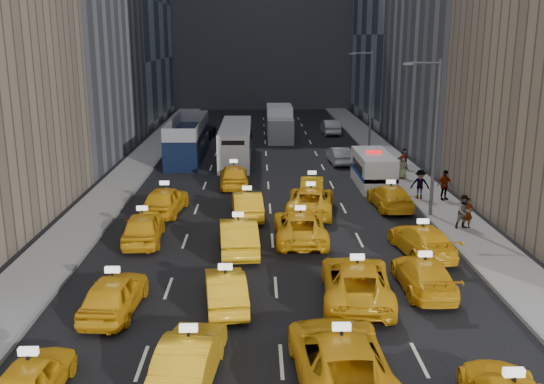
{
  "coord_description": "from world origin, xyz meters",
  "views": [
    {
      "loc": [
        -0.72,
        -21.59,
        10.19
      ],
      "look_at": [
        0.03,
        10.28,
        2.0
      ],
      "focal_mm": 40.0,
      "sensor_mm": 36.0,
      "label": 1
    }
  ],
  "objects": [
    {
      "name": "taxi_7",
      "position": [
        6.08,
        1.52,
        0.69
      ],
      "size": [
        1.99,
        4.79,
        1.38
      ],
      "primitive_type": "imported",
      "rotation": [
        0.0,
        0.0,
        3.15
      ],
      "color": "#EDA814",
      "rests_on": "ground"
    },
    {
      "name": "taxi_2",
      "position": [
        1.72,
        -5.34,
        0.84
      ],
      "size": [
        3.01,
        6.12,
        1.67
      ],
      "primitive_type": "imported",
      "rotation": [
        0.0,
        0.0,
        3.18
      ],
      "color": "#EDA814",
      "rests_on": "ground"
    },
    {
      "name": "nypd_van",
      "position": [
        7.33,
        19.58,
        1.15
      ],
      "size": [
        3.03,
        6.14,
        2.53
      ],
      "rotation": [
        0.0,
        0.0,
        0.13
      ],
      "color": "silver",
      "rests_on": "ground"
    },
    {
      "name": "misc_car_0",
      "position": [
        5.97,
        27.33,
        0.7
      ],
      "size": [
        1.77,
        4.35,
        1.4
      ],
      "primitive_type": "imported",
      "rotation": [
        0.0,
        0.0,
        3.21
      ],
      "color": "#94979B",
      "rests_on": "ground"
    },
    {
      "name": "taxi_14",
      "position": [
        2.38,
        12.97,
        0.79
      ],
      "size": [
        3.35,
        5.98,
        1.58
      ],
      "primitive_type": "imported",
      "rotation": [
        0.0,
        0.0,
        3.01
      ],
      "color": "#EDA814",
      "rests_on": "ground"
    },
    {
      "name": "sidewalk_west",
      "position": [
        -10.5,
        25.0,
        0.07
      ],
      "size": [
        3.0,
        90.0,
        0.15
      ],
      "primitive_type": "cube",
      "color": "gray",
      "rests_on": "ground"
    },
    {
      "name": "taxi_6",
      "position": [
        3.16,
        0.66,
        0.8
      ],
      "size": [
        3.16,
        5.97,
        1.6
      ],
      "primitive_type": "imported",
      "rotation": [
        0.0,
        0.0,
        3.05
      ],
      "color": "#EDA814",
      "rests_on": "ground"
    },
    {
      "name": "taxi_13",
      "position": [
        -1.36,
        12.19,
        0.77
      ],
      "size": [
        2.0,
        4.8,
        1.54
      ],
      "primitive_type": "imported",
      "rotation": [
        0.0,
        0.0,
        3.22
      ],
      "color": "#EDA814",
      "rests_on": "ground"
    },
    {
      "name": "ground",
      "position": [
        0.0,
        0.0,
        0.0
      ],
      "size": [
        160.0,
        160.0,
        0.0
      ],
      "primitive_type": "plane",
      "color": "black",
      "rests_on": "ground"
    },
    {
      "name": "taxi_4",
      "position": [
        -6.19,
        -0.26,
        0.76
      ],
      "size": [
        2.11,
        4.59,
        1.52
      ],
      "primitive_type": "imported",
      "rotation": [
        0.0,
        0.0,
        3.07
      ],
      "color": "#EDA814",
      "rests_on": "ground"
    },
    {
      "name": "pedestrian_5",
      "position": [
        10.75,
        24.58,
        0.95
      ],
      "size": [
        1.54,
        0.93,
        1.6
      ],
      "primitive_type": "imported",
      "rotation": [
        0.0,
        0.0,
        0.37
      ],
      "color": "gray",
      "rests_on": "sidewalk_east"
    },
    {
      "name": "taxi_1",
      "position": [
        -2.83,
        -4.96,
        0.75
      ],
      "size": [
        2.09,
        4.68,
        1.49
      ],
      "primitive_type": "imported",
      "rotation": [
        0.0,
        0.0,
        3.03
      ],
      "color": "#EDA814",
      "rests_on": "ground"
    },
    {
      "name": "misc_car_2",
      "position": [
        1.06,
        46.75,
        0.74
      ],
      "size": [
        2.1,
        5.12,
        1.48
      ],
      "primitive_type": "imported",
      "rotation": [
        0.0,
        0.0,
        3.15
      ],
      "color": "gray",
      "rests_on": "ground"
    },
    {
      "name": "pedestrian_0",
      "position": [
        10.57,
        9.47,
        0.98
      ],
      "size": [
        0.62,
        0.42,
        1.66
      ],
      "primitive_type": "imported",
      "rotation": [
        0.0,
        0.0,
        0.03
      ],
      "color": "gray",
      "rests_on": "sidewalk_east"
    },
    {
      "name": "pedestrian_3",
      "position": [
        11.05,
        15.24,
        1.11
      ],
      "size": [
        1.24,
        0.9,
        1.92
      ],
      "primitive_type": "imported",
      "rotation": [
        0.0,
        0.0,
        0.39
      ],
      "color": "gray",
      "rests_on": "sidewalk_east"
    },
    {
      "name": "taxi_16",
      "position": [
        -2.41,
        19.48,
        0.82
      ],
      "size": [
        2.21,
        4.94,
        1.65
      ],
      "primitive_type": "imported",
      "rotation": [
        0.0,
        0.0,
        3.2
      ],
      "color": "#EDA814",
      "rests_on": "ground"
    },
    {
      "name": "misc_car_4",
      "position": [
        7.09,
        43.07,
        0.78
      ],
      "size": [
        1.79,
        4.78,
        1.56
      ],
      "primitive_type": "imported",
      "rotation": [
        0.0,
        0.0,
        3.17
      ],
      "color": "#A5A8AD",
      "rests_on": "ground"
    },
    {
      "name": "pedestrian_4",
      "position": [
        9.82,
        21.32,
        1.0
      ],
      "size": [
        0.87,
        0.53,
        1.7
      ],
      "primitive_type": "imported",
      "rotation": [
        0.0,
        0.0,
        -0.1
      ],
      "color": "gray",
      "rests_on": "sidewalk_east"
    },
    {
      "name": "taxi_17",
      "position": [
        2.81,
        16.93,
        0.68
      ],
      "size": [
        1.82,
        4.25,
        1.36
      ],
      "primitive_type": "imported",
      "rotation": [
        0.0,
        0.0,
        3.05
      ],
      "color": "#EDA814",
      "rests_on": "ground"
    },
    {
      "name": "misc_car_3",
      "position": [
        -2.16,
        42.09,
        0.68
      ],
      "size": [
        1.74,
        4.05,
        1.36
      ],
      "primitive_type": "imported",
      "rotation": [
        0.0,
        0.0,
        3.18
      ],
      "color": "black",
      "rests_on": "ground"
    },
    {
      "name": "curb_west",
      "position": [
        -9.05,
        25.0,
        0.09
      ],
      "size": [
        0.15,
        90.0,
        0.18
      ],
      "primitive_type": "cube",
      "color": "slate",
      "rests_on": "ground"
    },
    {
      "name": "taxi_0",
      "position": [
        -7.26,
        -5.95,
        0.66
      ],
      "size": [
        1.79,
        3.98,
        1.33
      ],
      "primitive_type": "imported",
      "rotation": [
        0.0,
        0.0,
        3.08
      ],
      "color": "#EDA814",
      "rests_on": "ground"
    },
    {
      "name": "sidewalk_east",
      "position": [
        10.5,
        25.0,
        0.07
      ],
      "size": [
        3.0,
        90.0,
        0.15
      ],
      "primitive_type": "cube",
      "color": "gray",
      "rests_on": "ground"
    },
    {
      "name": "curb_east",
      "position": [
        9.05,
        25.0,
        0.09
      ],
      "size": [
        0.15,
        90.0,
        0.18
      ],
      "primitive_type": "cube",
      "color": "slate",
      "rests_on": "ground"
    },
    {
      "name": "pedestrian_1",
      "position": [
        10.35,
        9.36,
        1.08
      ],
      "size": [
        0.98,
        0.65,
        1.85
      ],
      "primitive_type": "imported",
      "rotation": [
        0.0,
        0.0,
        0.18
      ],
      "color": "gray",
      "rests_on": "sidewalk_east"
    },
    {
      "name": "taxi_11",
      "position": [
        7.13,
        5.8,
        0.73
      ],
      "size": [
        2.67,
        5.23,
        1.45
      ],
      "primitive_type": "imported",
      "rotation": [
        0.0,
        0.0,
        3.27
      ],
      "color": "#EDA814",
      "rests_on": "ground"
    },
    {
      "name": "city_bus",
      "position": [
        -2.59,
        29.01,
        1.51
      ],
      "size": [
        3.94,
        12.02,
        3.05
      ],
      "rotation": [
        0.0,
        0.0,
        0.13
      ],
      "color": "silver",
      "rests_on": "ground"
    },
    {
      "name": "streetlight_near",
      "position": [
        9.18,
        12.0,
        4.92
      ],
      "size": [
        2.15,
        0.22,
        9.0
      ],
      "color": "#595B60",
      "rests_on": "ground"
    },
    {
      "name": "misc_car_1",
      "position": [
        -6.7,
        40.2,
        0.83
      ],
      "size": [
        3.47,
        6.28,
        1.66
      ],
      "primitive_type": "imported",
      "rotation": [
        0.0,
        0.0,
        3.02
      ],
      "color": "black",
      "rests_on": "ground"
    },
    {
      "name": "streetlight_far",
      "position": [
        9.18,
        32.0,
        4.92
      ],
      "size": [
        2.15,
        0.22,
        9.0
      ],
      "color": "#595B60",
      "rests_on": "ground"
    },
    {
      "name": "pedestrian_2",
      "position": [
        9.59,
        15.58,
        1.09
      ],
      "size": [
        1.29,
        0.75,
        1.88
      ],
      "primitive_type": "imported",
      "rotation": [
        0.0,
        0.0,
        -0.22
      ],
      "color": "gray",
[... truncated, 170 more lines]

